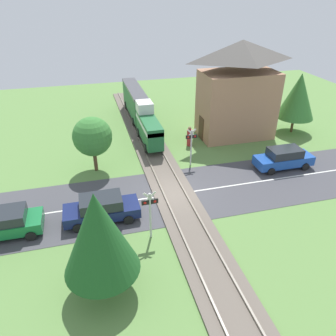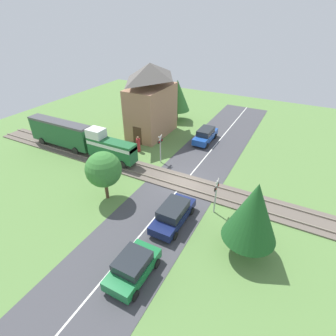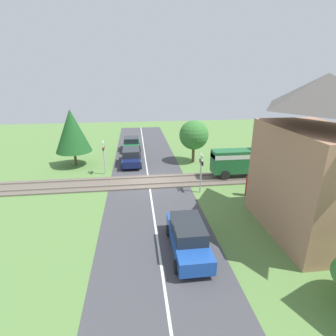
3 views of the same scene
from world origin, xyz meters
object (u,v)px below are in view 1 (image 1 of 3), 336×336
crossing_signal_west_approach (150,209)px  train (140,109)px  station_building (238,92)px  crossing_signal_east_approach (191,142)px  pedestrian_by_station (189,137)px  car_near_crossing (102,208)px  car_far_side (284,158)px  car_behind_queue (8,222)px

crossing_signal_west_approach → train: bearing=81.5°
station_building → crossing_signal_east_approach: bearing=-142.2°
crossing_signal_east_approach → pedestrian_by_station: crossing_signal_east_approach is taller
car_near_crossing → car_far_side: (14.07, 2.88, 0.03)m
train → car_far_side: bearing=-50.0°
train → car_behind_queue: 17.15m
train → pedestrian_by_station: train is taller
crossing_signal_east_approach → crossing_signal_west_approach: bearing=-122.8°
car_far_side → crossing_signal_east_approach: bearing=161.1°
car_behind_queue → pedestrian_by_station: size_ratio=2.05×
car_behind_queue → crossing_signal_east_approach: bearing=22.5°
train → station_building: 9.41m
car_near_crossing → crossing_signal_west_approach: bearing=-42.6°
car_far_side → pedestrian_by_station: pedestrian_by_station is taller
car_far_side → pedestrian_by_station: 8.08m
car_near_crossing → pedestrian_by_station: size_ratio=2.51×
car_far_side → crossing_signal_east_approach: size_ratio=1.47×
pedestrian_by_station → station_building: bearing=12.8°
car_far_side → car_behind_queue: 19.48m
car_near_crossing → station_building: 16.54m
train → car_behind_queue: size_ratio=3.77×
train → crossing_signal_west_approach: (-2.41, -16.12, 0.08)m
train → crossing_signal_west_approach: train is taller
car_behind_queue → crossing_signal_east_approach: crossing_signal_east_approach is taller
car_far_side → crossing_signal_east_approach: (-6.75, 2.30, 1.12)m
crossing_signal_east_approach → pedestrian_by_station: size_ratio=1.71×
pedestrian_by_station → crossing_signal_west_approach: bearing=-118.1°
crossing_signal_east_approach → station_building: (5.71, 4.44, 2.19)m
crossing_signal_east_approach → pedestrian_by_station: bearing=73.7°
car_behind_queue → pedestrian_by_station: (13.50, 8.54, 0.01)m
crossing_signal_west_approach → pedestrian_by_station: crossing_signal_west_approach is taller
car_near_crossing → station_building: bearing=36.4°
train → pedestrian_by_station: size_ratio=7.71×
car_near_crossing → crossing_signal_west_approach: (2.51, -2.30, 1.14)m
car_far_side → car_behind_queue: size_ratio=1.23×
train → crossing_signal_east_approach: bearing=-74.4°
car_near_crossing → car_far_side: bearing=11.6°
car_near_crossing → crossing_signal_east_approach: size_ratio=1.47×
car_behind_queue → station_building: size_ratio=0.43×
station_building → pedestrian_by_station: size_ratio=4.77×
crossing_signal_west_approach → station_building: station_building is taller
car_behind_queue → crossing_signal_west_approach: bearing=-16.7°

